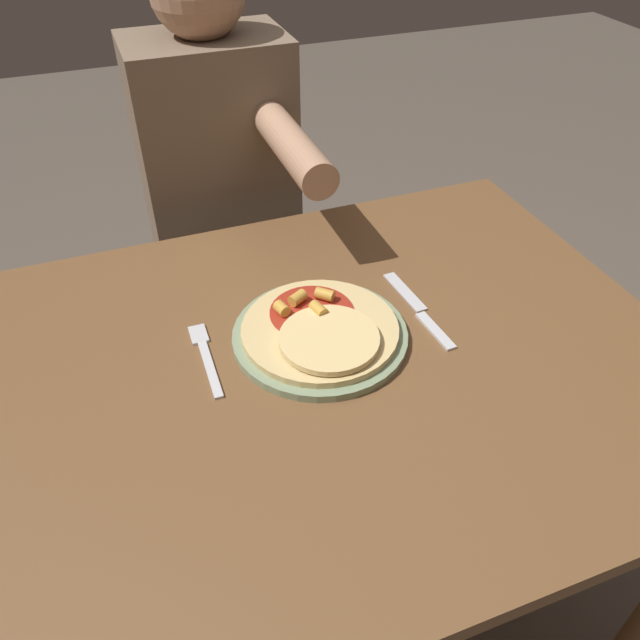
% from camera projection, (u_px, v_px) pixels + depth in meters
% --- Properties ---
extents(ground_plane, '(8.00, 8.00, 0.00)m').
position_uv_depth(ground_plane, '(336.00, 583.00, 1.48)').
color(ground_plane, brown).
extents(dining_table, '(1.09, 0.89, 0.74)m').
position_uv_depth(dining_table, '(342.00, 403.00, 1.07)').
color(dining_table, brown).
rests_on(dining_table, ground_plane).
extents(plate, '(0.29, 0.29, 0.01)m').
position_uv_depth(plate, '(320.00, 335.00, 1.03)').
color(plate, gray).
rests_on(plate, dining_table).
extents(pizza, '(0.26, 0.26, 0.04)m').
position_uv_depth(pizza, '(321.00, 329.00, 1.01)').
color(pizza, '#DBBC7A').
rests_on(pizza, plate).
extents(fork, '(0.03, 0.18, 0.00)m').
position_uv_depth(fork, '(205.00, 354.00, 1.00)').
color(fork, silver).
rests_on(fork, dining_table).
extents(knife, '(0.03, 0.22, 0.00)m').
position_uv_depth(knife, '(419.00, 309.00, 1.09)').
color(knife, silver).
rests_on(knife, dining_table).
extents(person_diner, '(0.33, 0.52, 1.24)m').
position_uv_depth(person_diner, '(222.00, 190.00, 1.46)').
color(person_diner, '#2D2D38').
rests_on(person_diner, ground_plane).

